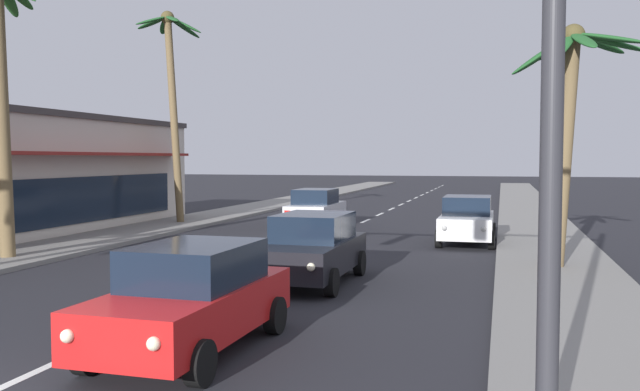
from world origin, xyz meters
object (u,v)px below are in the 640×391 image
sedan_lead_at_stop_bar (192,297)px  palm_right_second (570,95)px  sedan_parked_nearest_kerb (467,220)px  sedan_oncoming_far (316,208)px  palm_left_third (172,79)px  sedan_third_in_queue (313,248)px

sedan_lead_at_stop_bar → palm_right_second: (6.33, 9.40, 3.84)m
palm_right_second → sedan_parked_nearest_kerb: bearing=117.9°
sedan_lead_at_stop_bar → palm_right_second: bearing=56.0°
sedan_oncoming_far → palm_left_third: bearing=-175.1°
sedan_oncoming_far → palm_right_second: size_ratio=0.68×
sedan_third_in_queue → palm_right_second: 7.93m
sedan_oncoming_far → palm_left_third: 8.78m
sedan_lead_at_stop_bar → sedan_oncoming_far: same height
sedan_parked_nearest_kerb → palm_left_third: 14.91m
sedan_third_in_queue → sedan_oncoming_far: same height
sedan_parked_nearest_kerb → palm_right_second: (2.86, -5.40, 3.84)m
sedan_lead_at_stop_bar → palm_right_second: 11.97m
palm_left_third → sedan_third_in_queue: bearing=-50.6°
sedan_third_in_queue → palm_right_second: bearing=28.5°
sedan_third_in_queue → sedan_oncoming_far: bearing=105.1°
sedan_oncoming_far → sedan_parked_nearest_kerb: same height
sedan_oncoming_far → palm_left_third: (-6.61, -0.57, 5.75)m
sedan_lead_at_stop_bar → palm_right_second: palm_right_second is taller
sedan_parked_nearest_kerb → palm_left_third: size_ratio=0.46×
sedan_parked_nearest_kerb → palm_left_third: palm_left_third is taller
palm_left_third → palm_right_second: bearing=-28.9°
sedan_parked_nearest_kerb → palm_right_second: 7.22m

